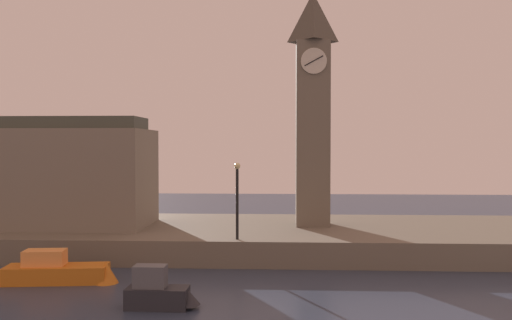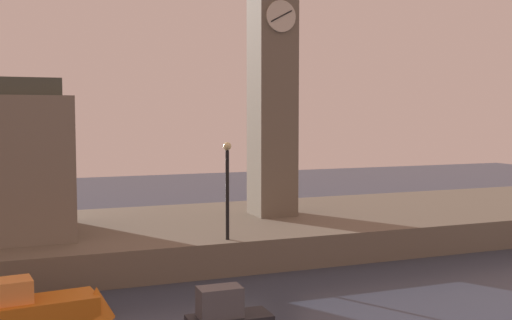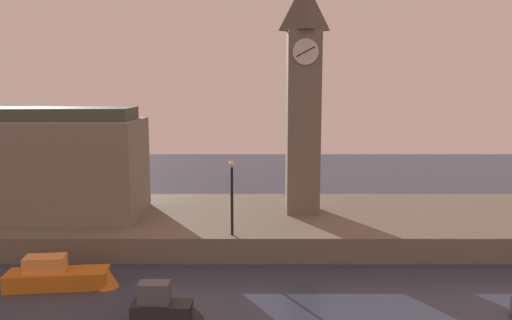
# 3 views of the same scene
# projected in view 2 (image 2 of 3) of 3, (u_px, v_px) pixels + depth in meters

# --- Properties ---
(far_embankment) EXTENTS (70.00, 12.00, 1.50)m
(far_embankment) POSITION_uv_depth(u_px,v_px,m) (138.00, 239.00, 30.96)
(far_embankment) COLOR #6B6051
(far_embankment) RESTS_ON ground
(clock_tower) EXTENTS (2.39, 2.43, 15.30)m
(clock_tower) POSITION_uv_depth(u_px,v_px,m) (272.00, 70.00, 33.43)
(clock_tower) COLOR #6B6051
(clock_tower) RESTS_ON far_embankment
(streetlamp) EXTENTS (0.36, 0.36, 4.31)m
(streetlamp) POSITION_uv_depth(u_px,v_px,m) (227.00, 180.00, 26.95)
(streetlamp) COLOR black
(streetlamp) RESTS_ON far_embankment
(boat_patrol_orange) EXTENTS (5.79, 2.11, 1.76)m
(boat_patrol_orange) POSITION_uv_depth(u_px,v_px,m) (36.00, 309.00, 20.46)
(boat_patrol_orange) COLOR orange
(boat_patrol_orange) RESTS_ON ground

